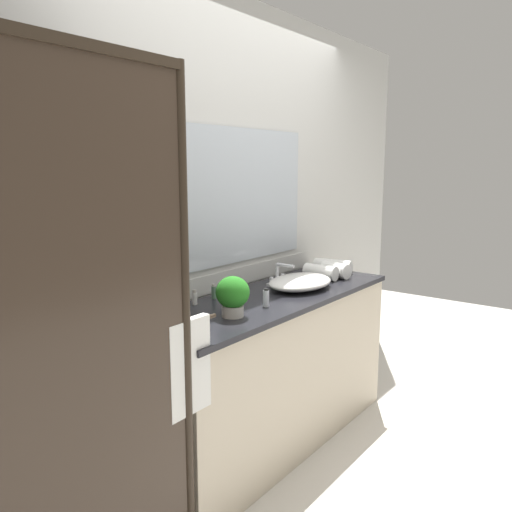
# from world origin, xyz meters

# --- Properties ---
(ground_plane) EXTENTS (8.00, 8.00, 0.00)m
(ground_plane) POSITION_xyz_m (0.00, 0.00, 0.00)
(ground_plane) COLOR silver
(wall_back_with_mirror) EXTENTS (4.40, 0.06, 2.60)m
(wall_back_with_mirror) POSITION_xyz_m (0.00, 0.34, 1.30)
(wall_back_with_mirror) COLOR silver
(wall_back_with_mirror) RESTS_ON ground_plane
(vanity_cabinet) EXTENTS (1.80, 0.58, 0.90)m
(vanity_cabinet) POSITION_xyz_m (0.00, 0.01, 0.45)
(vanity_cabinet) COLOR beige
(vanity_cabinet) RESTS_ON ground_plane
(shower_enclosure) EXTENTS (1.20, 0.59, 2.00)m
(shower_enclosure) POSITION_xyz_m (-1.27, -0.19, 1.02)
(shower_enclosure) COLOR #2D2319
(shower_enclosure) RESTS_ON ground_plane
(sink_basin) EXTENTS (0.46, 0.33, 0.08)m
(sink_basin) POSITION_xyz_m (0.24, -0.03, 0.94)
(sink_basin) COLOR white
(sink_basin) RESTS_ON vanity_cabinet
(faucet) EXTENTS (0.17, 0.14, 0.14)m
(faucet) POSITION_xyz_m (0.24, 0.13, 0.95)
(faucet) COLOR silver
(faucet) RESTS_ON vanity_cabinet
(potted_plant) EXTENTS (0.17, 0.17, 0.20)m
(potted_plant) POSITION_xyz_m (-0.45, -0.09, 1.01)
(potted_plant) COLOR beige
(potted_plant) RESTS_ON vanity_cabinet
(soap_dish) EXTENTS (0.10, 0.07, 0.04)m
(soap_dish) POSITION_xyz_m (-0.76, -0.13, 0.91)
(soap_dish) COLOR silver
(soap_dish) RESTS_ON vanity_cabinet
(amenity_bottle_conditioner) EXTENTS (0.03, 0.03, 0.08)m
(amenity_bottle_conditioner) POSITION_xyz_m (-0.40, 0.22, 0.94)
(amenity_bottle_conditioner) COLOR white
(amenity_bottle_conditioner) RESTS_ON vanity_cabinet
(amenity_bottle_lotion) EXTENTS (0.03, 0.03, 0.10)m
(amenity_bottle_lotion) POSITION_xyz_m (-0.21, -0.11, 0.95)
(amenity_bottle_lotion) COLOR silver
(amenity_bottle_lotion) RESTS_ON vanity_cabinet
(amenity_bottle_shampoo) EXTENTS (0.03, 0.03, 0.08)m
(amenity_bottle_shampoo) POSITION_xyz_m (-0.25, 0.22, 0.94)
(amenity_bottle_shampoo) COLOR #4C7056
(amenity_bottle_shampoo) RESTS_ON vanity_cabinet
(rolled_towel_near_edge) EXTENTS (0.14, 0.27, 0.10)m
(rolled_towel_near_edge) POSITION_xyz_m (0.76, 0.03, 0.95)
(rolled_towel_near_edge) COLOR white
(rolled_towel_near_edge) RESTS_ON vanity_cabinet
(rolled_towel_middle) EXTENTS (0.13, 0.21, 0.10)m
(rolled_towel_middle) POSITION_xyz_m (0.65, -0.05, 0.95)
(rolled_towel_middle) COLOR white
(rolled_towel_middle) RESTS_ON vanity_cabinet
(rolled_towel_far_edge) EXTENTS (0.10, 0.22, 0.10)m
(rolled_towel_far_edge) POSITION_xyz_m (0.54, 0.00, 0.95)
(rolled_towel_far_edge) COLOR white
(rolled_towel_far_edge) RESTS_ON vanity_cabinet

